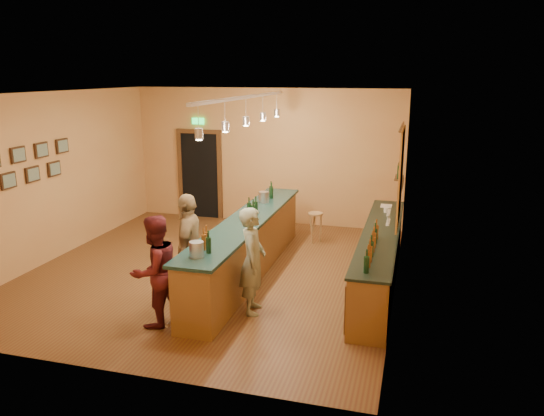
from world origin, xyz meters
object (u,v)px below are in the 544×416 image
(customer_b, at_px, (189,247))
(tasting_bar, at_px, (247,242))
(bartender, at_px, (253,261))
(bar_stool, at_px, (315,219))
(back_counter, at_px, (380,257))
(customer_a, at_px, (155,271))

(customer_b, bearing_deg, tasting_bar, 145.62)
(bartender, relative_size, customer_b, 0.94)
(tasting_bar, height_order, bar_stool, tasting_bar)
(back_counter, xyz_separation_m, bartender, (-1.76, -1.61, 0.33))
(tasting_bar, distance_m, bartender, 1.54)
(bartender, bearing_deg, customer_b, 69.99)
(customer_b, bearing_deg, customer_a, -16.87)
(tasting_bar, height_order, bartender, bartender)
(back_counter, distance_m, customer_a, 3.81)
(tasting_bar, xyz_separation_m, customer_a, (-0.65, -2.20, 0.21))
(customer_b, relative_size, bar_stool, 2.70)
(bartender, height_order, customer_b, customer_b)
(customer_a, xyz_separation_m, bar_stool, (1.46, 4.40, -0.31))
(back_counter, height_order, tasting_bar, tasting_bar)
(tasting_bar, bearing_deg, bar_stool, 69.90)
(customer_b, height_order, bar_stool, customer_b)
(tasting_bar, bearing_deg, back_counter, 4.49)
(customer_b, distance_m, bar_stool, 3.72)
(bartender, distance_m, customer_a, 1.43)
(back_counter, bearing_deg, customer_b, -153.42)
(customer_a, height_order, bar_stool, customer_a)
(back_counter, distance_m, bartender, 2.40)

